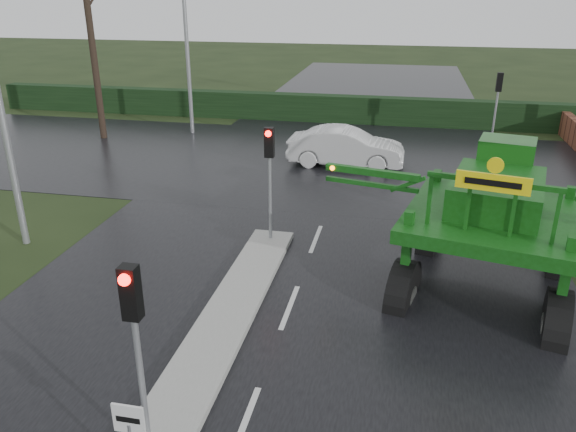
% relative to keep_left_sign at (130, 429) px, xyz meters
% --- Properties ---
extents(ground, '(140.00, 140.00, 0.00)m').
position_rel_keep_left_sign_xyz_m(ground, '(1.30, 1.50, -1.06)').
color(ground, black).
rests_on(ground, ground).
extents(road_main, '(14.00, 80.00, 0.02)m').
position_rel_keep_left_sign_xyz_m(road_main, '(1.30, 11.50, -1.05)').
color(road_main, black).
rests_on(road_main, ground).
extents(road_cross, '(80.00, 12.00, 0.02)m').
position_rel_keep_left_sign_xyz_m(road_cross, '(1.30, 17.50, -1.05)').
color(road_cross, black).
rests_on(road_cross, ground).
extents(median_island, '(1.20, 10.00, 0.16)m').
position_rel_keep_left_sign_xyz_m(median_island, '(0.00, 4.50, -0.97)').
color(median_island, gray).
rests_on(median_island, ground).
extents(hedge_row, '(44.00, 0.90, 1.50)m').
position_rel_keep_left_sign_xyz_m(hedge_row, '(1.30, 25.50, -0.31)').
color(hedge_row, black).
rests_on(hedge_row, ground).
extents(keep_left_sign, '(0.50, 0.07, 1.35)m').
position_rel_keep_left_sign_xyz_m(keep_left_sign, '(0.00, 0.00, 0.00)').
color(keep_left_sign, gray).
rests_on(keep_left_sign, ground).
extents(traffic_signal_near, '(0.26, 0.33, 3.52)m').
position_rel_keep_left_sign_xyz_m(traffic_signal_near, '(0.00, 0.49, 1.53)').
color(traffic_signal_near, gray).
rests_on(traffic_signal_near, ground).
extents(traffic_signal_mid, '(0.26, 0.33, 3.52)m').
position_rel_keep_left_sign_xyz_m(traffic_signal_mid, '(0.00, 8.99, 1.53)').
color(traffic_signal_mid, gray).
rests_on(traffic_signal_mid, ground).
extents(traffic_signal_far, '(0.26, 0.33, 3.52)m').
position_rel_keep_left_sign_xyz_m(traffic_signal_far, '(7.80, 21.51, 1.53)').
color(traffic_signal_far, gray).
rests_on(traffic_signal_far, ground).
extents(street_light_left_far, '(3.85, 0.30, 10.00)m').
position_rel_keep_left_sign_xyz_m(street_light_left_far, '(-6.89, 21.50, 4.93)').
color(street_light_left_far, gray).
rests_on(street_light_left_far, ground).
extents(crop_sprayer, '(8.46, 6.12, 4.82)m').
position_rel_keep_left_sign_xyz_m(crop_sprayer, '(4.00, 6.77, 1.22)').
color(crop_sprayer, black).
rests_on(crop_sprayer, ground).
extents(white_sedan, '(4.91, 1.79, 1.61)m').
position_rel_keep_left_sign_xyz_m(white_sedan, '(1.33, 17.26, -1.06)').
color(white_sedan, silver).
rests_on(white_sedan, ground).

